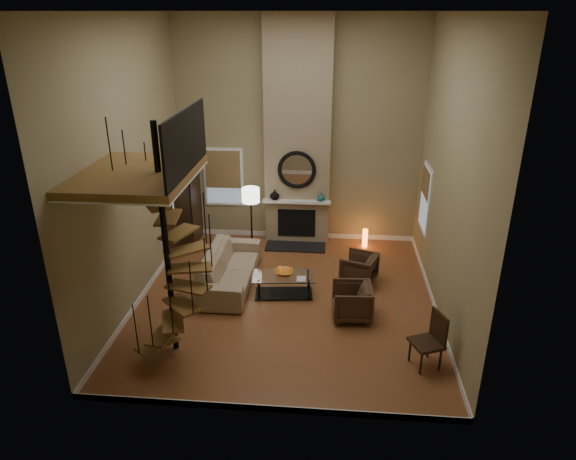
# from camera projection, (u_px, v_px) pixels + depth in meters

# --- Properties ---
(ground) EXTENTS (6.00, 6.50, 0.01)m
(ground) POSITION_uv_depth(u_px,v_px,m) (286.00, 300.00, 10.64)
(ground) COLOR #9E5E33
(ground) RESTS_ON ground
(back_wall) EXTENTS (6.00, 0.02, 5.50)m
(back_wall) POSITION_uv_depth(u_px,v_px,m) (298.00, 134.00, 12.53)
(back_wall) COLOR #94895F
(back_wall) RESTS_ON ground
(front_wall) EXTENTS (6.00, 0.02, 5.50)m
(front_wall) POSITION_uv_depth(u_px,v_px,m) (263.00, 244.00, 6.58)
(front_wall) COLOR #94895F
(front_wall) RESTS_ON ground
(left_wall) EXTENTS (0.02, 6.50, 5.50)m
(left_wall) POSITION_uv_depth(u_px,v_px,m) (130.00, 168.00, 9.80)
(left_wall) COLOR #94895F
(left_wall) RESTS_ON ground
(right_wall) EXTENTS (0.02, 6.50, 5.50)m
(right_wall) POSITION_uv_depth(u_px,v_px,m) (451.00, 176.00, 9.31)
(right_wall) COLOR #94895F
(right_wall) RESTS_ON ground
(ceiling) EXTENTS (6.00, 6.50, 0.01)m
(ceiling) POSITION_uv_depth(u_px,v_px,m) (286.00, 11.00, 8.48)
(ceiling) COLOR silver
(ceiling) RESTS_ON back_wall
(baseboard_back) EXTENTS (6.00, 0.02, 0.12)m
(baseboard_back) POSITION_uv_depth(u_px,v_px,m) (297.00, 235.00, 13.58)
(baseboard_back) COLOR white
(baseboard_back) RESTS_ON ground
(baseboard_front) EXTENTS (6.00, 0.02, 0.12)m
(baseboard_front) POSITION_uv_depth(u_px,v_px,m) (267.00, 408.00, 7.64)
(baseboard_front) COLOR white
(baseboard_front) RESTS_ON ground
(baseboard_left) EXTENTS (0.02, 6.50, 0.12)m
(baseboard_left) POSITION_uv_depth(u_px,v_px,m) (145.00, 291.00, 10.85)
(baseboard_left) COLOR white
(baseboard_left) RESTS_ON ground
(baseboard_right) EXTENTS (0.02, 6.50, 0.12)m
(baseboard_right) POSITION_uv_depth(u_px,v_px,m) (434.00, 304.00, 10.37)
(baseboard_right) COLOR white
(baseboard_right) RESTS_ON ground
(chimney_breast) EXTENTS (1.60, 0.38, 5.50)m
(chimney_breast) POSITION_uv_depth(u_px,v_px,m) (298.00, 135.00, 12.36)
(chimney_breast) COLOR #907D5D
(chimney_breast) RESTS_ON ground
(hearth) EXTENTS (1.50, 0.60, 0.04)m
(hearth) POSITION_uv_depth(u_px,v_px,m) (296.00, 247.00, 12.98)
(hearth) COLOR black
(hearth) RESTS_ON ground
(firebox) EXTENTS (0.95, 0.02, 0.72)m
(firebox) POSITION_uv_depth(u_px,v_px,m) (296.00, 223.00, 13.04)
(firebox) COLOR black
(firebox) RESTS_ON chimney_breast
(mantel) EXTENTS (1.70, 0.18, 0.06)m
(mantel) POSITION_uv_depth(u_px,v_px,m) (296.00, 202.00, 12.73)
(mantel) COLOR white
(mantel) RESTS_ON chimney_breast
(mirror_frame) EXTENTS (0.94, 0.10, 0.94)m
(mirror_frame) POSITION_uv_depth(u_px,v_px,m) (297.00, 170.00, 12.47)
(mirror_frame) COLOR black
(mirror_frame) RESTS_ON chimney_breast
(mirror_disc) EXTENTS (0.80, 0.01, 0.80)m
(mirror_disc) POSITION_uv_depth(u_px,v_px,m) (297.00, 170.00, 12.48)
(mirror_disc) COLOR white
(mirror_disc) RESTS_ON chimney_breast
(vase_left) EXTENTS (0.24, 0.24, 0.25)m
(vase_left) POSITION_uv_depth(u_px,v_px,m) (274.00, 195.00, 12.75)
(vase_left) COLOR black
(vase_left) RESTS_ON mantel
(vase_right) EXTENTS (0.20, 0.20, 0.21)m
(vase_right) POSITION_uv_depth(u_px,v_px,m) (321.00, 197.00, 12.67)
(vase_right) COLOR #195457
(vase_right) RESTS_ON mantel
(window_back) EXTENTS (1.02, 0.06, 1.52)m
(window_back) POSITION_uv_depth(u_px,v_px,m) (224.00, 176.00, 13.10)
(window_back) COLOR white
(window_back) RESTS_ON back_wall
(window_right) EXTENTS (0.06, 1.02, 1.52)m
(window_right) POSITION_uv_depth(u_px,v_px,m) (425.00, 198.00, 11.59)
(window_right) COLOR white
(window_right) RESTS_ON right_wall
(entry_door) EXTENTS (0.10, 1.05, 2.16)m
(entry_door) POSITION_uv_depth(u_px,v_px,m) (168.00, 216.00, 12.11)
(entry_door) COLOR white
(entry_door) RESTS_ON ground
(loft) EXTENTS (1.70, 2.20, 1.09)m
(loft) POSITION_uv_depth(u_px,v_px,m) (143.00, 171.00, 7.88)
(loft) COLOR brown
(loft) RESTS_ON left_wall
(spiral_stair) EXTENTS (1.47, 1.47, 4.06)m
(spiral_stair) POSITION_uv_depth(u_px,v_px,m) (168.00, 257.00, 8.44)
(spiral_stair) COLOR black
(spiral_stair) RESTS_ON ground
(hutch) EXTENTS (0.43, 0.91, 2.04)m
(hutch) POSITION_uv_depth(u_px,v_px,m) (189.00, 206.00, 13.04)
(hutch) COLOR black
(hutch) RESTS_ON ground
(sofa) EXTENTS (1.02, 2.54, 0.74)m
(sofa) POSITION_uv_depth(u_px,v_px,m) (229.00, 267.00, 11.12)
(sofa) COLOR tan
(sofa) RESTS_ON ground
(armchair_near) EXTENTS (0.91, 0.90, 0.65)m
(armchair_near) POSITION_uv_depth(u_px,v_px,m) (362.00, 269.00, 11.14)
(armchair_near) COLOR #462F20
(armchair_near) RESTS_ON ground
(armchair_far) EXTENTS (0.79, 0.77, 0.68)m
(armchair_far) POSITION_uv_depth(u_px,v_px,m) (355.00, 302.00, 9.89)
(armchair_far) COLOR #462F20
(armchair_far) RESTS_ON ground
(coffee_table) EXTENTS (1.35, 0.78, 0.47)m
(coffee_table) POSITION_uv_depth(u_px,v_px,m) (284.00, 283.00, 10.72)
(coffee_table) COLOR silver
(coffee_table) RESTS_ON ground
(bowl) EXTENTS (0.39, 0.39, 0.10)m
(bowl) POSITION_uv_depth(u_px,v_px,m) (284.00, 272.00, 10.69)
(bowl) COLOR orange
(bowl) RESTS_ON coffee_table
(book) EXTENTS (0.19, 0.25, 0.02)m
(book) POSITION_uv_depth(u_px,v_px,m) (300.00, 279.00, 10.49)
(book) COLOR gray
(book) RESTS_ON coffee_table
(floor_lamp) EXTENTS (0.42, 0.42, 1.73)m
(floor_lamp) POSITION_uv_depth(u_px,v_px,m) (251.00, 201.00, 12.04)
(floor_lamp) COLOR black
(floor_lamp) RESTS_ON ground
(accent_lamp) EXTENTS (0.13, 0.13, 0.46)m
(accent_lamp) POSITION_uv_depth(u_px,v_px,m) (365.00, 238.00, 12.92)
(accent_lamp) COLOR orange
(accent_lamp) RESTS_ON ground
(side_chair) EXTENTS (0.62, 0.62, 1.00)m
(side_chair) POSITION_uv_depth(u_px,v_px,m) (431.00, 338.00, 8.49)
(side_chair) COLOR black
(side_chair) RESTS_ON ground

